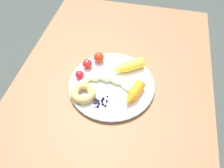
{
  "coord_description": "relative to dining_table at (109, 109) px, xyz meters",
  "views": [
    {
      "loc": [
        -0.46,
        -0.11,
        1.42
      ],
      "look_at": [
        0.05,
        -0.0,
        0.75
      ],
      "focal_mm": 35.52,
      "sensor_mm": 36.0,
      "label": 1
    }
  ],
  "objects": [
    {
      "name": "banana",
      "position": [
        0.06,
        0.02,
        0.11
      ],
      "size": [
        0.06,
        0.21,
        0.03
      ],
      "color": "beige",
      "rests_on": "plate"
    },
    {
      "name": "tomato_near",
      "position": [
        0.16,
        0.08,
        0.12
      ],
      "size": [
        0.04,
        0.04,
        0.04
      ],
      "primitive_type": "sphere",
      "color": "red",
      "rests_on": "plate"
    },
    {
      "name": "plate",
      "position": [
        0.05,
        -0.0,
        0.1
      ],
      "size": [
        0.33,
        0.33,
        0.02
      ],
      "color": "silver",
      "rests_on": "dining_table"
    },
    {
      "name": "ground_plane",
      "position": [
        0.0,
        0.0,
        -0.65
      ],
      "size": [
        6.0,
        6.0,
        0.0
      ],
      "primitive_type": "plane",
      "color": "#373D38"
    },
    {
      "name": "donut",
      "position": [
        -0.02,
        0.09,
        0.11
      ],
      "size": [
        0.13,
        0.13,
        0.03
      ],
      "primitive_type": "torus",
      "rotation": [
        0.0,
        0.0,
        1.07
      ],
      "color": "#AD8A4F",
      "rests_on": "plate"
    },
    {
      "name": "tomato_mid",
      "position": [
        0.06,
        0.13,
        0.12
      ],
      "size": [
        0.03,
        0.03,
        0.03
      ],
      "primitive_type": "sphere",
      "color": "red",
      "rests_on": "plate"
    },
    {
      "name": "tomato_far",
      "position": [
        0.12,
        0.11,
        0.12
      ],
      "size": [
        0.04,
        0.04,
        0.04
      ],
      "primitive_type": "sphere",
      "color": "red",
      "rests_on": "plate"
    },
    {
      "name": "carrot_orange",
      "position": [
        0.01,
        -0.09,
        0.12
      ],
      "size": [
        0.12,
        0.08,
        0.04
      ],
      "color": "orange",
      "rests_on": "plate"
    },
    {
      "name": "blueberry_pile",
      "position": [
        -0.04,
        0.02,
        0.11
      ],
      "size": [
        0.05,
        0.05,
        0.02
      ],
      "color": "#191638",
      "rests_on": "plate"
    },
    {
      "name": "carrot_yellow",
      "position": [
        0.13,
        -0.05,
        0.12
      ],
      "size": [
        0.11,
        0.13,
        0.04
      ],
      "color": "yellow",
      "rests_on": "plate"
    },
    {
      "name": "dining_table",
      "position": [
        0.0,
        0.0,
        0.0
      ],
      "size": [
        1.26,
        0.77,
        0.74
      ],
      "color": "brown",
      "rests_on": "ground_plane"
    }
  ]
}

